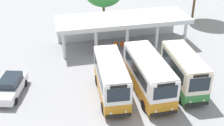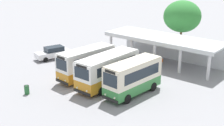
{
  "view_description": "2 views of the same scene",
  "coord_description": "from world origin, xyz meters",
  "px_view_note": "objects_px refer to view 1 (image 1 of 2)",
  "views": [
    {
      "loc": [
        -7.46,
        -19.17,
        15.1
      ],
      "look_at": [
        -1.78,
        5.19,
        1.59
      ],
      "focal_mm": 48.5,
      "sensor_mm": 36.0,
      "label": 1
    },
    {
      "loc": [
        20.41,
        -20.91,
        12.67
      ],
      "look_at": [
        -0.73,
        4.35,
        1.59
      ],
      "focal_mm": 49.78,
      "sensor_mm": 36.0,
      "label": 2
    }
  ],
  "objects_px": {
    "city_bus_middle_cream": "(184,70)",
    "parked_car_flank": "(11,86)",
    "city_bus_nearest_orange": "(111,78)",
    "city_bus_second_in_row": "(148,74)",
    "waiting_chair_end_by_column": "(116,45)",
    "waiting_chair_middle_seat": "(128,44)",
    "waiting_chair_second_from_end": "(122,45)"
  },
  "relations": [
    {
      "from": "city_bus_nearest_orange",
      "to": "waiting_chair_middle_seat",
      "type": "distance_m",
      "value": 10.05
    },
    {
      "from": "waiting_chair_middle_seat",
      "to": "city_bus_middle_cream",
      "type": "bearing_deg",
      "value": -75.2
    },
    {
      "from": "waiting_chair_second_from_end",
      "to": "city_bus_second_in_row",
      "type": "bearing_deg",
      "value": -90.58
    },
    {
      "from": "parked_car_flank",
      "to": "waiting_chair_middle_seat",
      "type": "distance_m",
      "value": 14.26
    },
    {
      "from": "city_bus_second_in_row",
      "to": "waiting_chair_second_from_end",
      "type": "height_order",
      "value": "city_bus_second_in_row"
    },
    {
      "from": "waiting_chair_end_by_column",
      "to": "parked_car_flank",
      "type": "bearing_deg",
      "value": -148.19
    },
    {
      "from": "city_bus_nearest_orange",
      "to": "city_bus_second_in_row",
      "type": "distance_m",
      "value": 3.26
    },
    {
      "from": "city_bus_second_in_row",
      "to": "waiting_chair_middle_seat",
      "type": "distance_m",
      "value": 9.39
    },
    {
      "from": "city_bus_second_in_row",
      "to": "waiting_chair_second_from_end",
      "type": "xyz_separation_m",
      "value": [
        0.09,
        9.18,
        -1.34
      ]
    },
    {
      "from": "waiting_chair_end_by_column",
      "to": "waiting_chair_second_from_end",
      "type": "bearing_deg",
      "value": -11.08
    },
    {
      "from": "city_bus_nearest_orange",
      "to": "parked_car_flank",
      "type": "relative_size",
      "value": 1.46
    },
    {
      "from": "city_bus_middle_cream",
      "to": "waiting_chair_end_by_column",
      "type": "relative_size",
      "value": 7.76
    },
    {
      "from": "waiting_chair_second_from_end",
      "to": "city_bus_middle_cream",
      "type": "bearing_deg",
      "value": -71.13
    },
    {
      "from": "waiting_chair_middle_seat",
      "to": "city_bus_nearest_orange",
      "type": "bearing_deg",
      "value": -113.96
    },
    {
      "from": "waiting_chair_middle_seat",
      "to": "waiting_chair_second_from_end",
      "type": "bearing_deg",
      "value": -173.73
    },
    {
      "from": "parked_car_flank",
      "to": "waiting_chair_second_from_end",
      "type": "xyz_separation_m",
      "value": [
        11.81,
        6.76,
        -0.31
      ]
    },
    {
      "from": "city_bus_second_in_row",
      "to": "city_bus_middle_cream",
      "type": "xyz_separation_m",
      "value": [
        3.25,
        -0.06,
        0.01
      ]
    },
    {
      "from": "city_bus_second_in_row",
      "to": "waiting_chair_end_by_column",
      "type": "xyz_separation_m",
      "value": [
        -0.6,
        9.32,
        -1.34
      ]
    },
    {
      "from": "waiting_chair_end_by_column",
      "to": "waiting_chair_second_from_end",
      "type": "distance_m",
      "value": 0.71
    },
    {
      "from": "waiting_chair_second_from_end",
      "to": "waiting_chair_middle_seat",
      "type": "xyz_separation_m",
      "value": [
        0.7,
        0.08,
        0.0
      ]
    },
    {
      "from": "waiting_chair_second_from_end",
      "to": "parked_car_flank",
      "type": "bearing_deg",
      "value": -150.23
    },
    {
      "from": "parked_car_flank",
      "to": "waiting_chair_end_by_column",
      "type": "relative_size",
      "value": 5.65
    },
    {
      "from": "city_bus_nearest_orange",
      "to": "city_bus_second_in_row",
      "type": "xyz_separation_m",
      "value": [
        3.26,
        -0.15,
        0.01
      ]
    },
    {
      "from": "waiting_chair_middle_seat",
      "to": "parked_car_flank",
      "type": "bearing_deg",
      "value": -151.35
    },
    {
      "from": "city_bus_middle_cream",
      "to": "parked_car_flank",
      "type": "relative_size",
      "value": 1.37
    },
    {
      "from": "waiting_chair_middle_seat",
      "to": "waiting_chair_end_by_column",
      "type": "bearing_deg",
      "value": 177.53
    },
    {
      "from": "city_bus_nearest_orange",
      "to": "parked_car_flank",
      "type": "height_order",
      "value": "city_bus_nearest_orange"
    },
    {
      "from": "parked_car_flank",
      "to": "city_bus_second_in_row",
      "type": "bearing_deg",
      "value": -11.7
    },
    {
      "from": "city_bus_second_in_row",
      "to": "waiting_chair_second_from_end",
      "type": "bearing_deg",
      "value": 89.42
    },
    {
      "from": "parked_car_flank",
      "to": "waiting_chair_middle_seat",
      "type": "xyz_separation_m",
      "value": [
        12.51,
        6.83,
        -0.31
      ]
    },
    {
      "from": "waiting_chair_end_by_column",
      "to": "waiting_chair_middle_seat",
      "type": "relative_size",
      "value": 1.0
    },
    {
      "from": "city_bus_middle_cream",
      "to": "waiting_chair_end_by_column",
      "type": "bearing_deg",
      "value": 112.35
    }
  ]
}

